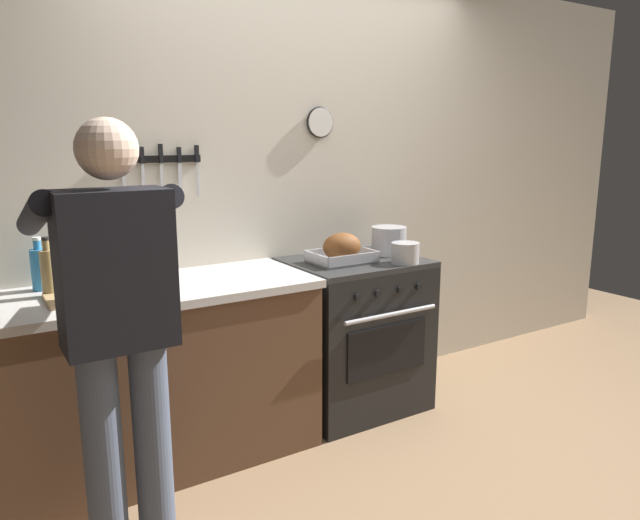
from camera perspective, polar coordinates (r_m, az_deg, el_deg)
name	(u,v)px	position (r m, az deg, el deg)	size (l,w,h in m)	color
ground_plane	(440,499)	(2.89, 11.62, -21.81)	(8.00, 8.00, 0.00)	#937251
wall_back	(291,188)	(3.52, -2.87, 7.06)	(6.00, 0.13, 2.60)	beige
counter_block	(104,385)	(2.97, -20.30, -11.39)	(2.03, 0.65, 0.90)	brown
stove	(354,334)	(3.51, 3.36, -7.19)	(0.76, 0.67, 0.90)	black
person_cook	(118,320)	(2.23, -19.10, -5.50)	(0.51, 0.63, 1.66)	#4C566B
roasting_pan	(342,249)	(3.30, 2.15, 1.04)	(0.35, 0.26, 0.17)	#B7B7BC
stock_pot	(389,240)	(3.56, 6.72, 1.91)	(0.21, 0.21, 0.17)	#B7B7BC
saucepan	(405,253)	(3.31, 8.29, 0.69)	(0.16, 0.16, 0.12)	#B7B7BC
cutting_board	(91,296)	(2.76, -21.45, -3.30)	(0.36, 0.24, 0.02)	tan
bottle_vinegar	(48,272)	(2.84, -24.94, -1.06)	(0.07, 0.07, 0.27)	#997F4C
bottle_olive_oil	(84,259)	(2.98, -22.02, 0.06)	(0.06, 0.06, 0.31)	#385623
bottle_dish_soap	(39,268)	(2.98, -25.66, -0.72)	(0.07, 0.07, 0.25)	#338CCC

